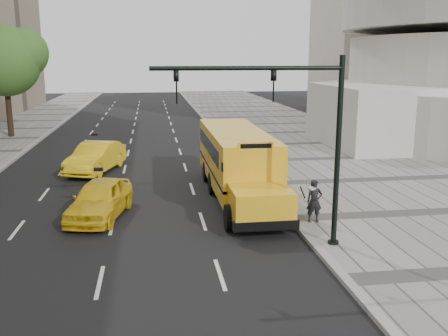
{
  "coord_description": "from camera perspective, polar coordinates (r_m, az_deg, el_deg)",
  "views": [
    {
      "loc": [
        0.62,
        -23.68,
        6.32
      ],
      "look_at": [
        3.5,
        -4.0,
        1.9
      ],
      "focal_mm": 40.0,
      "sensor_mm": 36.0,
      "label": 1
    }
  ],
  "objects": [
    {
      "name": "pedestrian",
      "position": [
        19.32,
        10.29,
        -3.74
      ],
      "size": [
        0.63,
        0.44,
        1.65
      ],
      "primitive_type": "imported",
      "rotation": [
        0.0,
        0.0,
        -0.07
      ],
      "color": "black",
      "rests_on": "sidewalk_museum"
    },
    {
      "name": "school_bus",
      "position": [
        23.15,
        1.49,
        1.18
      ],
      "size": [
        2.96,
        11.56,
        3.19
      ],
      "color": "gold",
      "rests_on": "ground"
    },
    {
      "name": "traffic_signal",
      "position": [
        16.07,
        8.31,
        4.43
      ],
      "size": [
        6.18,
        0.36,
        6.4
      ],
      "color": "black",
      "rests_on": "ground"
    },
    {
      "name": "curb_museum",
      "position": [
        25.07,
        4.33,
        -1.93
      ],
      "size": [
        0.3,
        140.0,
        0.15
      ],
      "primitive_type": "cube",
      "color": "gray",
      "rests_on": "ground"
    },
    {
      "name": "sidewalk_museum",
      "position": [
        27.0,
        16.86,
        -1.39
      ],
      "size": [
        12.0,
        140.0,
        0.15
      ],
      "primitive_type": "cube",
      "color": "gray",
      "rests_on": "ground"
    },
    {
      "name": "tree_c",
      "position": [
        42.94,
        -23.67,
        11.23
      ],
      "size": [
        6.19,
        5.5,
        8.81
      ],
      "color": "black",
      "rests_on": "ground"
    },
    {
      "name": "taxi_far",
      "position": [
        28.89,
        -14.45,
        1.18
      ],
      "size": [
        3.21,
        5.32,
        1.66
      ],
      "primitive_type": "imported",
      "rotation": [
        0.0,
        0.0,
        -0.31
      ],
      "color": "yellow",
      "rests_on": "ground"
    },
    {
      "name": "ground",
      "position": [
        24.51,
        -9.5,
        -2.58
      ],
      "size": [
        140.0,
        140.0,
        0.0
      ],
      "primitive_type": "plane",
      "color": "black",
      "rests_on": "ground"
    },
    {
      "name": "taxi_near",
      "position": [
        20.62,
        -14.0,
        -3.46
      ],
      "size": [
        2.75,
        4.82,
        1.55
      ],
      "primitive_type": "imported",
      "rotation": [
        0.0,
        0.0,
        -0.22
      ],
      "color": "yellow",
      "rests_on": "ground"
    }
  ]
}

